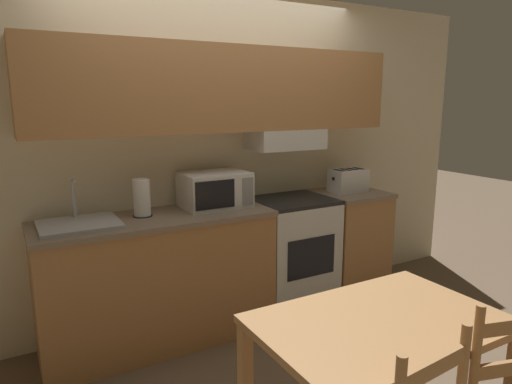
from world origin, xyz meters
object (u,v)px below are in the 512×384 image
object	(u,v)px
sink_basin	(79,223)
paper_towel_roll	(142,198)
dining_table	(379,343)
stove_range	(292,254)
toaster	(348,180)
microwave	(215,189)

from	to	relation	value
sink_basin	paper_towel_roll	bearing A→B (deg)	6.72
sink_basin	paper_towel_roll	world-z (taller)	sink_basin
dining_table	stove_range	bearing A→B (deg)	68.61
toaster	paper_towel_roll	xyz separation A→B (m)	(-1.80, 0.04, 0.03)
stove_range	paper_towel_roll	xyz separation A→B (m)	(-1.21, 0.05, 0.60)
microwave	toaster	xyz separation A→B (m)	(1.24, -0.06, -0.03)
sink_basin	paper_towel_roll	xyz separation A→B (m)	(0.42, 0.05, 0.11)
microwave	sink_basin	size ratio (longest dim) A/B	0.99
stove_range	sink_basin	xyz separation A→B (m)	(-1.64, -0.00, 0.48)
sink_basin	dining_table	distance (m)	1.95
paper_towel_roll	microwave	bearing A→B (deg)	2.01
microwave	stove_range	bearing A→B (deg)	-5.63
sink_basin	paper_towel_roll	size ratio (longest dim) A/B	1.89
toaster	stove_range	bearing A→B (deg)	-179.56
stove_range	toaster	xyz separation A→B (m)	(0.58, 0.00, 0.57)
stove_range	dining_table	xyz separation A→B (m)	(-0.65, -1.66, 0.20)
microwave	paper_towel_roll	size ratio (longest dim) A/B	1.87
stove_range	microwave	bearing A→B (deg)	174.37
toaster	dining_table	size ratio (longest dim) A/B	0.30
microwave	sink_basin	xyz separation A→B (m)	(-0.98, -0.07, -0.11)
stove_range	toaster	size ratio (longest dim) A/B	2.84
microwave	dining_table	world-z (taller)	microwave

